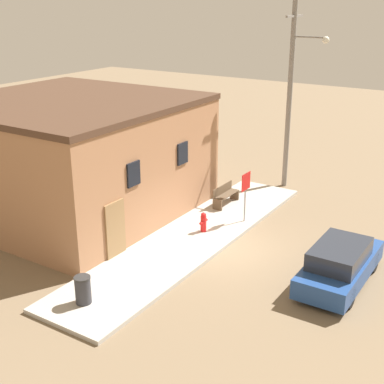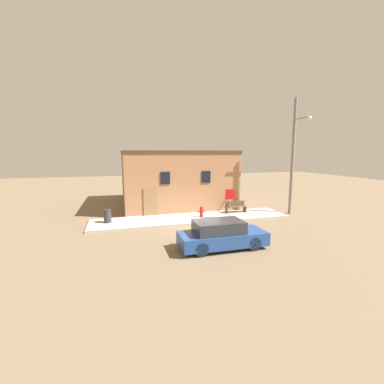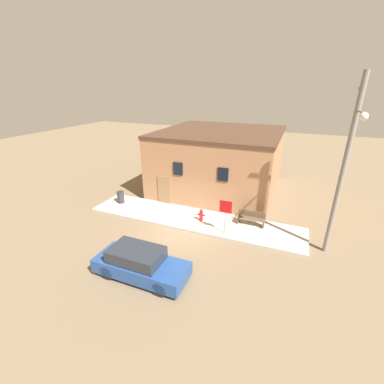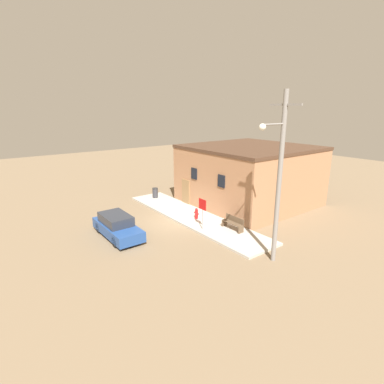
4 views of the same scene
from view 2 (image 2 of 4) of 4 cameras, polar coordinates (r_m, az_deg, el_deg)
name	(u,v)px [view 2 (image 2 of 4)]	position (r m, az deg, el deg)	size (l,w,h in m)	color
ground_plane	(198,225)	(17.32, 1.43, -7.27)	(80.00, 80.00, 0.00)	#7A664C
sidewalk	(192,218)	(18.68, 0.06, -5.86)	(14.21, 2.99, 0.14)	#B2ADA3
brick_building	(173,178)	(24.15, -4.14, 3.23)	(9.29, 9.44, 4.95)	#A87551
fire_hydrant	(201,212)	(18.65, 2.10, -4.39)	(0.49, 0.24, 0.80)	red
stop_sign	(230,198)	(18.26, 8.42, -1.31)	(0.72, 0.06, 2.10)	gray
bench	(236,207)	(20.43, 9.65, -3.24)	(1.64, 0.44, 0.87)	brown
trash_bin	(108,216)	(18.10, -18.26, -5.09)	(0.51, 0.51, 0.89)	#333338
utility_pole	(294,153)	(21.19, 21.68, 8.00)	(1.80, 1.83, 8.83)	gray
parked_car	(221,235)	(13.11, 6.55, -9.48)	(4.39, 1.71, 1.43)	black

